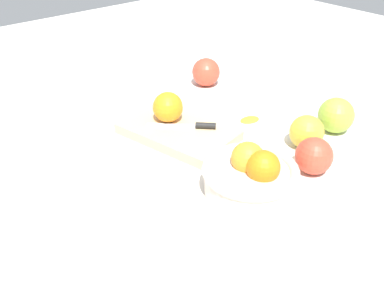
{
  "coord_description": "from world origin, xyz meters",
  "views": [
    {
      "loc": [
        -0.59,
        0.64,
        0.5
      ],
      "look_at": [
        -0.01,
        0.14,
        0.04
      ],
      "focal_mm": 41.5,
      "sensor_mm": 36.0,
      "label": 1
    }
  ],
  "objects_px": {
    "apple_front_left": "(336,115)",
    "apple_front_left_2": "(307,132)",
    "orange_on_board": "(168,107)",
    "apple_mid_left": "(314,156)",
    "bowl": "(251,175)",
    "knife": "(191,126)",
    "apple_front_right": "(206,72)",
    "cutting_board": "(178,132)"
  },
  "relations": [
    {
      "from": "orange_on_board",
      "to": "apple_front_left_2",
      "type": "bearing_deg",
      "value": -145.28
    },
    {
      "from": "knife",
      "to": "apple_mid_left",
      "type": "distance_m",
      "value": 0.28
    },
    {
      "from": "bowl",
      "to": "apple_front_left",
      "type": "relative_size",
      "value": 2.16
    },
    {
      "from": "apple_front_left",
      "to": "apple_mid_left",
      "type": "relative_size",
      "value": 1.1
    },
    {
      "from": "orange_on_board",
      "to": "apple_front_right",
      "type": "height_order",
      "value": "orange_on_board"
    },
    {
      "from": "apple_front_right",
      "to": "apple_front_left",
      "type": "height_order",
      "value": "apple_front_left"
    },
    {
      "from": "orange_on_board",
      "to": "apple_front_left",
      "type": "relative_size",
      "value": 0.85
    },
    {
      "from": "bowl",
      "to": "knife",
      "type": "bearing_deg",
      "value": -12.91
    },
    {
      "from": "apple_front_left",
      "to": "apple_front_left_2",
      "type": "height_order",
      "value": "apple_front_left"
    },
    {
      "from": "bowl",
      "to": "cutting_board",
      "type": "bearing_deg",
      "value": -7.2
    },
    {
      "from": "apple_front_right",
      "to": "cutting_board",
      "type": "bearing_deg",
      "value": 125.84
    },
    {
      "from": "apple_front_right",
      "to": "apple_front_left",
      "type": "relative_size",
      "value": 0.96
    },
    {
      "from": "bowl",
      "to": "orange_on_board",
      "type": "bearing_deg",
      "value": -6.97
    },
    {
      "from": "apple_front_left",
      "to": "apple_front_left_2",
      "type": "relative_size",
      "value": 1.1
    },
    {
      "from": "apple_mid_left",
      "to": "apple_front_right",
      "type": "bearing_deg",
      "value": -15.61
    },
    {
      "from": "orange_on_board",
      "to": "apple_front_right",
      "type": "distance_m",
      "value": 0.27
    },
    {
      "from": "bowl",
      "to": "apple_front_left",
      "type": "height_order",
      "value": "bowl"
    },
    {
      "from": "orange_on_board",
      "to": "apple_front_left",
      "type": "distance_m",
      "value": 0.38
    },
    {
      "from": "bowl",
      "to": "knife",
      "type": "xyz_separation_m",
      "value": [
        0.23,
        -0.05,
        -0.01
      ]
    },
    {
      "from": "bowl",
      "to": "orange_on_board",
      "type": "relative_size",
      "value": 2.55
    },
    {
      "from": "apple_mid_left",
      "to": "apple_front_left_2",
      "type": "xyz_separation_m",
      "value": [
        0.07,
        -0.07,
        -0.0
      ]
    },
    {
      "from": "cutting_board",
      "to": "knife",
      "type": "distance_m",
      "value": 0.03
    },
    {
      "from": "bowl",
      "to": "apple_mid_left",
      "type": "xyz_separation_m",
      "value": [
        -0.03,
        -0.14,
        -0.0
      ]
    },
    {
      "from": "knife",
      "to": "apple_front_left",
      "type": "bearing_deg",
      "value": -126.07
    },
    {
      "from": "bowl",
      "to": "apple_front_left_2",
      "type": "distance_m",
      "value": 0.21
    },
    {
      "from": "apple_front_left_2",
      "to": "apple_front_left",
      "type": "bearing_deg",
      "value": -89.78
    },
    {
      "from": "bowl",
      "to": "apple_front_left_2",
      "type": "height_order",
      "value": "bowl"
    },
    {
      "from": "bowl",
      "to": "cutting_board",
      "type": "height_order",
      "value": "bowl"
    },
    {
      "from": "knife",
      "to": "apple_front_right",
      "type": "height_order",
      "value": "apple_front_right"
    },
    {
      "from": "apple_front_left_2",
      "to": "orange_on_board",
      "type": "bearing_deg",
      "value": 34.72
    },
    {
      "from": "cutting_board",
      "to": "orange_on_board",
      "type": "distance_m",
      "value": 0.06
    },
    {
      "from": "apple_mid_left",
      "to": "apple_front_left",
      "type": "bearing_deg",
      "value": -68.72
    },
    {
      "from": "orange_on_board",
      "to": "apple_front_right",
      "type": "xyz_separation_m",
      "value": [
        0.13,
        -0.24,
        -0.02
      ]
    },
    {
      "from": "apple_front_right",
      "to": "orange_on_board",
      "type": "bearing_deg",
      "value": 119.37
    },
    {
      "from": "knife",
      "to": "apple_mid_left",
      "type": "height_order",
      "value": "apple_mid_left"
    },
    {
      "from": "orange_on_board",
      "to": "apple_front_right",
      "type": "relative_size",
      "value": 0.89
    },
    {
      "from": "apple_mid_left",
      "to": "apple_front_left_2",
      "type": "bearing_deg",
      "value": -44.58
    },
    {
      "from": "knife",
      "to": "apple_front_left_2",
      "type": "height_order",
      "value": "apple_front_left_2"
    },
    {
      "from": "bowl",
      "to": "apple_front_right",
      "type": "height_order",
      "value": "bowl"
    },
    {
      "from": "knife",
      "to": "orange_on_board",
      "type": "bearing_deg",
      "value": 16.21
    },
    {
      "from": "knife",
      "to": "apple_front_left",
      "type": "xyz_separation_m",
      "value": [
        -0.19,
        -0.27,
        0.01
      ]
    },
    {
      "from": "orange_on_board",
      "to": "apple_mid_left",
      "type": "distance_m",
      "value": 0.34
    }
  ]
}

